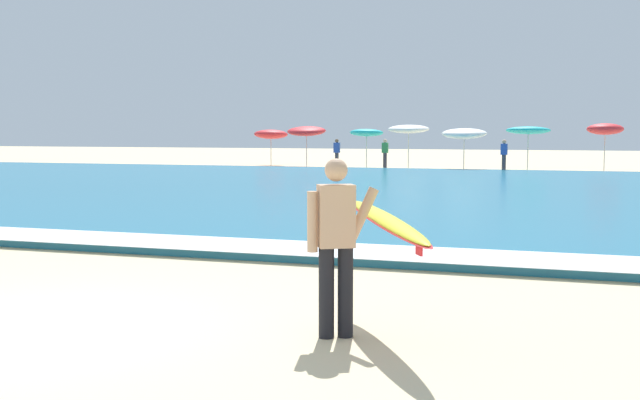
% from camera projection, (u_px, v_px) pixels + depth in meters
% --- Properties ---
extents(ground_plane, '(160.00, 160.00, 0.00)m').
position_uv_depth(ground_plane, '(30.00, 330.00, 7.96)').
color(ground_plane, beige).
extents(sea, '(120.00, 28.00, 0.14)m').
position_uv_depth(sea, '(413.00, 191.00, 25.54)').
color(sea, teal).
rests_on(sea, ground).
extents(surf_foam, '(120.00, 1.51, 0.01)m').
position_uv_depth(surf_foam, '(243.00, 245.00, 12.87)').
color(surf_foam, white).
rests_on(surf_foam, sea).
extents(surfer_with_board, '(1.55, 2.46, 1.73)m').
position_uv_depth(surfer_with_board, '(359.00, 231.00, 7.63)').
color(surfer_with_board, black).
rests_on(surfer_with_board, ground).
extents(beach_umbrella_0, '(1.96, 1.98, 2.12)m').
position_uv_depth(beach_umbrella_0, '(271.00, 134.00, 46.18)').
color(beach_umbrella_0, beige).
rests_on(beach_umbrella_0, ground).
extents(beach_umbrella_1, '(2.12, 2.15, 2.34)m').
position_uv_depth(beach_umbrella_1, '(307.00, 131.00, 43.46)').
color(beach_umbrella_1, beige).
rests_on(beach_umbrella_1, ground).
extents(beach_umbrella_2, '(1.81, 1.83, 2.16)m').
position_uv_depth(beach_umbrella_2, '(367.00, 133.00, 42.84)').
color(beach_umbrella_2, beige).
rests_on(beach_umbrella_2, ground).
extents(beach_umbrella_3, '(2.19, 2.21, 2.36)m').
position_uv_depth(beach_umbrella_3, '(409.00, 129.00, 42.27)').
color(beach_umbrella_3, beige).
rests_on(beach_umbrella_3, ground).
extents(beach_umbrella_4, '(2.26, 2.28, 2.19)m').
position_uv_depth(beach_umbrella_4, '(464.00, 134.00, 40.00)').
color(beach_umbrella_4, beige).
rests_on(beach_umbrella_4, ground).
extents(beach_umbrella_5, '(2.21, 2.23, 2.28)m').
position_uv_depth(beach_umbrella_5, '(528.00, 130.00, 40.01)').
color(beach_umbrella_5, beige).
rests_on(beach_umbrella_5, ground).
extents(beach_umbrella_6, '(1.74, 1.76, 2.40)m').
position_uv_depth(beach_umbrella_6, '(605.00, 129.00, 38.85)').
color(beach_umbrella_6, beige).
rests_on(beach_umbrella_6, ground).
extents(beachgoer_near_row_left, '(0.32, 0.20, 1.58)m').
position_uv_depth(beachgoer_near_row_left, '(337.00, 153.00, 42.40)').
color(beachgoer_near_row_left, '#383842').
rests_on(beachgoer_near_row_left, ground).
extents(beachgoer_near_row_mid, '(0.32, 0.20, 1.58)m').
position_uv_depth(beachgoer_near_row_mid, '(504.00, 155.00, 38.57)').
color(beachgoer_near_row_mid, '#383842').
rests_on(beachgoer_near_row_mid, ground).
extents(beachgoer_near_row_right, '(0.32, 0.20, 1.58)m').
position_uv_depth(beachgoer_near_row_right, '(385.00, 153.00, 42.11)').
color(beachgoer_near_row_right, '#383842').
rests_on(beachgoer_near_row_right, ground).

